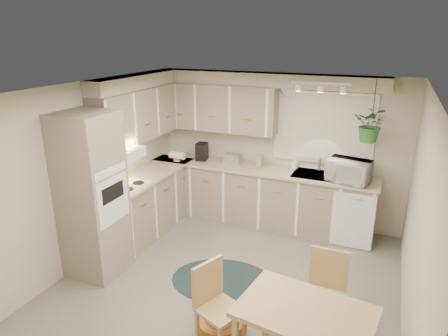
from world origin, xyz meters
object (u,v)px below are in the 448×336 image
Objects in this scene: microwave at (349,168)px; chair_left at (221,308)px; braided_rug at (222,280)px; pet_bed at (221,323)px; chair_back at (324,296)px.

chair_left is at bearing -96.31° from microwave.
chair_left is 1.16m from braided_rug.
pet_bed is at bearing -67.82° from braided_rug.
chair_left is 1.74× the size of pet_bed.
microwave is at bearing -174.68° from chair_left.
chair_left is at bearing -67.59° from braided_rug.
microwave is at bearing 53.48° from braided_rug.
microwave is (0.92, 2.47, 1.08)m from pet_bed.
pet_bed is at bearing -134.10° from chair_left.
pet_bed is 2.85m from microwave.
pet_bed is (-0.09, 0.21, -0.38)m from chair_left.
chair_back is at bearing -18.25° from braided_rug.
chair_left reaches higher than pet_bed.
chair_back is at bearing -77.22° from microwave.
braided_rug is 2.60× the size of pet_bed.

